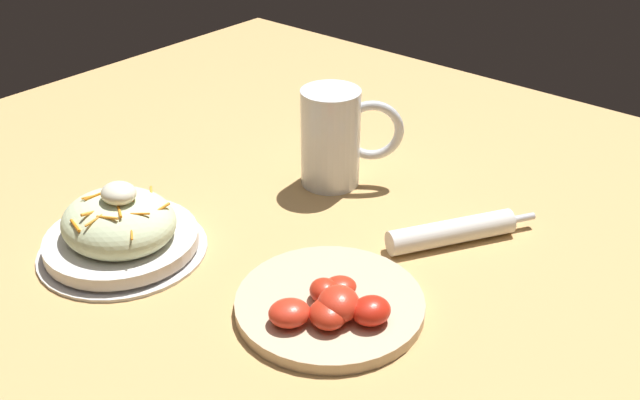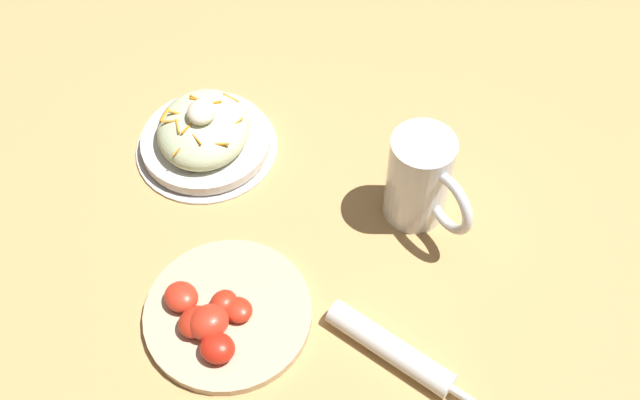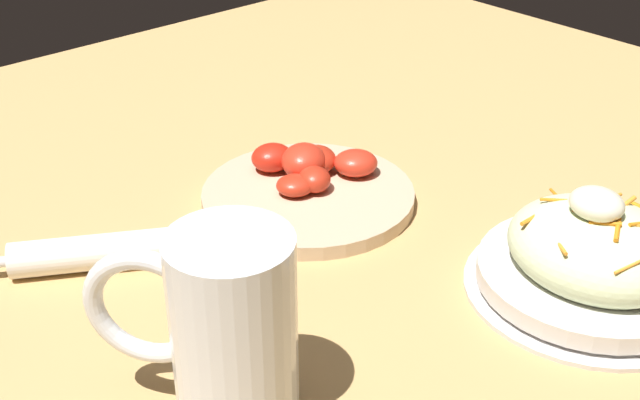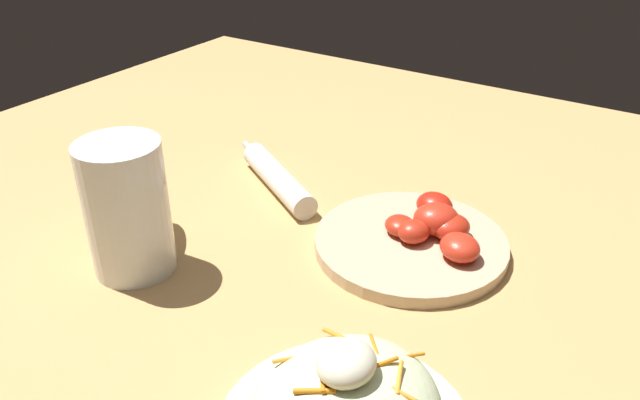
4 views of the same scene
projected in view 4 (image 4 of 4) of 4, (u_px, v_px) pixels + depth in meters
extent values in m
plane|color=tan|center=(303.00, 303.00, 0.62)|extent=(1.43, 1.43, 0.00)
cylinder|color=orange|center=(399.00, 378.00, 0.44)|extent=(0.03, 0.01, 0.01)
cylinder|color=orange|center=(334.00, 364.00, 0.44)|extent=(0.03, 0.01, 0.01)
cylinder|color=orange|center=(323.00, 379.00, 0.43)|extent=(0.02, 0.02, 0.01)
cylinder|color=orange|center=(381.00, 364.00, 0.45)|extent=(0.03, 0.02, 0.00)
cylinder|color=orange|center=(337.00, 335.00, 0.49)|extent=(0.00, 0.02, 0.00)
cylinder|color=orange|center=(374.00, 345.00, 0.47)|extent=(0.02, 0.02, 0.00)
cylinder|color=orange|center=(286.00, 359.00, 0.46)|extent=(0.02, 0.01, 0.00)
cylinder|color=orange|center=(315.00, 391.00, 0.42)|extent=(0.02, 0.03, 0.01)
cylinder|color=orange|center=(408.00, 397.00, 0.42)|extent=(0.00, 0.03, 0.01)
cylinder|color=orange|center=(412.00, 356.00, 0.47)|extent=(0.02, 0.01, 0.01)
ellipsoid|color=#EFEACC|center=(346.00, 363.00, 0.43)|extent=(0.05, 0.04, 0.03)
cylinder|color=white|center=(127.00, 208.00, 0.64)|extent=(0.09, 0.09, 0.14)
cylinder|color=gold|center=(131.00, 229.00, 0.65)|extent=(0.08, 0.08, 0.09)
cylinder|color=white|center=(123.00, 184.00, 0.63)|extent=(0.08, 0.08, 0.01)
torus|color=white|center=(135.00, 171.00, 0.69)|extent=(0.08, 0.07, 0.09)
cylinder|color=white|center=(278.00, 179.00, 0.82)|extent=(0.12, 0.16, 0.03)
cylinder|color=silver|center=(250.00, 149.00, 0.90)|extent=(0.03, 0.04, 0.01)
cylinder|color=#D1B28E|center=(410.00, 243.00, 0.70)|extent=(0.21, 0.21, 0.01)
ellipsoid|color=red|center=(434.00, 205.00, 0.73)|extent=(0.05, 0.05, 0.03)
ellipsoid|color=red|center=(414.00, 232.00, 0.69)|extent=(0.05, 0.05, 0.02)
ellipsoid|color=red|center=(450.00, 227.00, 0.69)|extent=(0.06, 0.06, 0.03)
ellipsoid|color=red|center=(400.00, 226.00, 0.70)|extent=(0.05, 0.05, 0.02)
ellipsoid|color=red|center=(436.00, 219.00, 0.70)|extent=(0.07, 0.07, 0.03)
ellipsoid|color=red|center=(460.00, 247.00, 0.66)|extent=(0.06, 0.06, 0.03)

